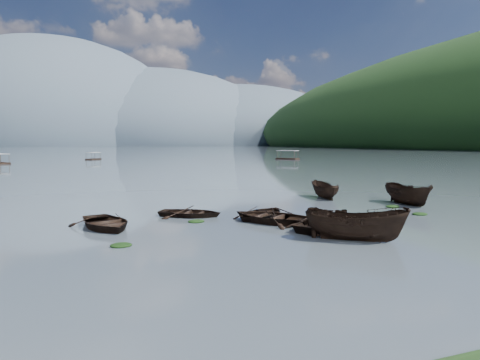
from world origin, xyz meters
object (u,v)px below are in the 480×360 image
object	(u,v)px
rowboat_0	(106,228)
rowboat_3	(272,222)
pontoon_centre	(93,160)
pontoon_left	(0,164)

from	to	relation	value
rowboat_0	rowboat_3	distance (m)	9.61
rowboat_3	pontoon_centre	world-z (taller)	pontoon_centre
rowboat_0	pontoon_left	xyz separation A→B (m)	(-18.55, 85.67, 0.00)
rowboat_0	rowboat_3	size ratio (longest dim) A/B	0.95
rowboat_3	pontoon_left	size ratio (longest dim) A/B	0.87
rowboat_3	pontoon_left	distance (m)	91.66
rowboat_0	pontoon_centre	xyz separation A→B (m)	(2.01, 104.16, 0.00)
rowboat_0	pontoon_centre	bearing A→B (deg)	74.96
rowboat_0	rowboat_3	world-z (taller)	rowboat_3
rowboat_0	pontoon_left	distance (m)	87.66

